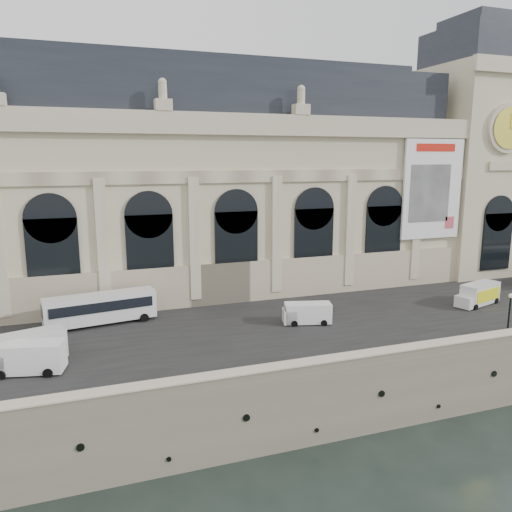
{
  "coord_description": "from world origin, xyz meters",
  "views": [
    {
      "loc": [
        -20.84,
        -33.26,
        23.13
      ],
      "look_at": [
        -1.51,
        22.0,
        11.54
      ],
      "focal_mm": 35.0,
      "sensor_mm": 36.0,
      "label": 1
    }
  ],
  "objects": [
    {
      "name": "quay",
      "position": [
        0.0,
        35.0,
        3.0
      ],
      "size": [
        160.0,
        70.0,
        6.0
      ],
      "primitive_type": "cube",
      "color": "gray",
      "rests_on": "ground"
    },
    {
      "name": "van_a",
      "position": [
        -26.08,
        10.77,
        7.32
      ],
      "size": [
        6.2,
        3.73,
        2.59
      ],
      "color": "silver",
      "rests_on": "quay"
    },
    {
      "name": "van_b",
      "position": [
        -26.07,
        8.47,
        7.32
      ],
      "size": [
        6.13,
        3.42,
        2.58
      ],
      "color": "white",
      "rests_on": "quay"
    },
    {
      "name": "street",
      "position": [
        0.0,
        14.0,
        6.03
      ],
      "size": [
        160.0,
        24.0,
        0.06
      ],
      "primitive_type": "cube",
      "color": "#2D2D2D",
      "rests_on": "quay"
    },
    {
      "name": "van_c",
      "position": [
        0.46,
        12.16,
        7.14
      ],
      "size": [
        5.31,
        3.11,
        2.22
      ],
      "color": "white",
      "rests_on": "quay"
    },
    {
      "name": "clock_pavilion",
      "position": [
        34.0,
        27.93,
        23.42
      ],
      "size": [
        13.0,
        14.72,
        36.7
      ],
      "color": "beige",
      "rests_on": "quay"
    },
    {
      "name": "ground",
      "position": [
        0.0,
        0.0,
        0.0
      ],
      "size": [
        260.0,
        260.0,
        0.0
      ],
      "primitive_type": "plane",
      "color": "black",
      "rests_on": "ground"
    },
    {
      "name": "museum",
      "position": [
        -5.98,
        30.86,
        19.72
      ],
      "size": [
        69.0,
        18.7,
        29.1
      ],
      "color": "beige",
      "rests_on": "quay"
    },
    {
      "name": "lamp_right",
      "position": [
        17.5,
        2.2,
        8.15
      ],
      "size": [
        0.44,
        0.44,
        4.33
      ],
      "color": "black",
      "rests_on": "quay"
    },
    {
      "name": "parapet",
      "position": [
        0.0,
        0.6,
        6.62
      ],
      "size": [
        160.0,
        1.4,
        1.21
      ],
      "color": "gray",
      "rests_on": "quay"
    },
    {
      "name": "box_truck",
      "position": [
        22.58,
        11.58,
        7.3
      ],
      "size": [
        6.74,
        3.82,
        2.59
      ],
      "color": "silver",
      "rests_on": "quay"
    },
    {
      "name": "bus_left",
      "position": [
        -19.69,
        18.83,
        7.86
      ],
      "size": [
        11.46,
        3.98,
        3.31
      ],
      "color": "silver",
      "rests_on": "quay"
    }
  ]
}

